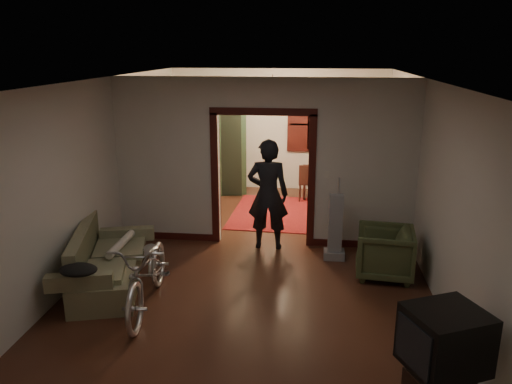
% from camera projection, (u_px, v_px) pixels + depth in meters
% --- Properties ---
extents(floor, '(5.00, 8.50, 0.01)m').
position_uv_depth(floor, '(258.00, 259.00, 7.96)').
color(floor, '#331910').
rests_on(floor, ground).
extents(ceiling, '(5.00, 8.50, 0.01)m').
position_uv_depth(ceiling, '(258.00, 80.00, 7.18)').
color(ceiling, white).
rests_on(ceiling, floor).
extents(wall_back, '(5.00, 0.02, 2.80)m').
position_uv_depth(wall_back, '(278.00, 130.00, 11.63)').
color(wall_back, beige).
rests_on(wall_back, floor).
extents(wall_left, '(0.02, 8.50, 2.80)m').
position_uv_depth(wall_left, '(101.00, 170.00, 7.85)').
color(wall_left, beige).
rests_on(wall_left, floor).
extents(wall_right, '(0.02, 8.50, 2.80)m').
position_uv_depth(wall_right, '(428.00, 179.00, 7.30)').
color(wall_right, beige).
rests_on(wall_right, floor).
extents(partition_wall, '(5.00, 0.14, 2.80)m').
position_uv_depth(partition_wall, '(263.00, 163.00, 8.29)').
color(partition_wall, beige).
rests_on(partition_wall, floor).
extents(door_casing, '(1.74, 0.20, 2.32)m').
position_uv_depth(door_casing, '(263.00, 180.00, 8.37)').
color(door_casing, '#330E0B').
rests_on(door_casing, floor).
extents(far_window, '(0.98, 0.06, 1.28)m').
position_uv_depth(far_window, '(309.00, 124.00, 11.47)').
color(far_window, black).
rests_on(far_window, wall_back).
extents(chandelier, '(0.24, 0.24, 0.24)m').
position_uv_depth(chandelier, '(272.00, 96.00, 9.69)').
color(chandelier, '#FFE0A5').
rests_on(chandelier, ceiling).
extents(light_switch, '(0.08, 0.01, 0.12)m').
position_uv_depth(light_switch, '(327.00, 175.00, 8.14)').
color(light_switch, silver).
rests_on(light_switch, partition_wall).
extents(sofa, '(1.26, 1.95, 0.83)m').
position_uv_depth(sofa, '(106.00, 259.00, 6.93)').
color(sofa, '#5E5F3F').
rests_on(sofa, floor).
extents(rolled_paper, '(0.11, 0.88, 0.11)m').
position_uv_depth(rolled_paper, '(121.00, 244.00, 7.17)').
color(rolled_paper, beige).
rests_on(rolled_paper, sofa).
extents(jacket, '(0.46, 0.35, 0.13)m').
position_uv_depth(jacket, '(78.00, 270.00, 5.98)').
color(jacket, black).
rests_on(jacket, sofa).
extents(bicycle, '(0.82, 1.94, 0.99)m').
position_uv_depth(bicycle, '(148.00, 272.00, 6.35)').
color(bicycle, silver).
rests_on(bicycle, floor).
extents(armchair, '(0.89, 0.87, 0.74)m').
position_uv_depth(armchair, '(384.00, 252.00, 7.27)').
color(armchair, '#3E4929').
rests_on(armchair, floor).
extents(crt_tv, '(0.81, 0.78, 0.54)m').
position_uv_depth(crt_tv, '(445.00, 339.00, 4.31)').
color(crt_tv, black).
rests_on(crt_tv, tv_stand).
extents(vacuum, '(0.38, 0.34, 1.07)m').
position_uv_depth(vacuum, '(335.00, 227.00, 7.84)').
color(vacuum, gray).
rests_on(vacuum, floor).
extents(person, '(0.68, 0.45, 1.85)m').
position_uv_depth(person, '(268.00, 195.00, 8.19)').
color(person, black).
rests_on(person, floor).
extents(oriental_rug, '(1.81, 2.33, 0.02)m').
position_uv_depth(oriental_rug, '(276.00, 213.00, 10.18)').
color(oriental_rug, maroon).
rests_on(oriental_rug, floor).
extents(locker, '(1.08, 0.82, 1.91)m').
position_uv_depth(locker, '(223.00, 152.00, 11.35)').
color(locker, '#223821').
rests_on(locker, floor).
extents(globe, '(0.30, 0.30, 0.30)m').
position_uv_depth(globe, '(223.00, 109.00, 11.07)').
color(globe, '#1E5972').
rests_on(globe, locker).
extents(desk, '(0.98, 0.62, 0.69)m').
position_uv_depth(desk, '(323.00, 183.00, 11.09)').
color(desk, black).
rests_on(desk, floor).
extents(desk_chair, '(0.45, 0.45, 0.83)m').
position_uv_depth(desk_chair, '(307.00, 182.00, 10.91)').
color(desk_chair, black).
rests_on(desk_chair, floor).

